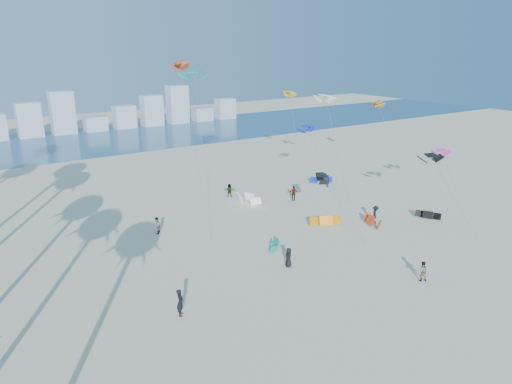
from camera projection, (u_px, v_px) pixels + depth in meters
ground at (362, 335)px, 28.69m from camera, size 220.00×220.00×0.00m
ocean at (70, 143)px, 85.67m from camera, size 220.00×220.00×0.00m
kitesurfer_near at (180, 302)px, 30.58m from camera, size 0.74×0.81×1.86m
kitesurfer_mid at (422, 271)px, 35.17m from camera, size 0.95×0.90×1.55m
kitesurfers_far at (280, 208)px, 48.73m from camera, size 24.51×19.41×1.69m
grounded_kites at (319, 209)px, 49.56m from camera, size 19.81×18.39×1.06m
flying_kites at (302, 107)px, 50.22m from camera, size 30.36×27.04×16.10m
distant_skyline at (49, 120)px, 92.03m from camera, size 85.00×3.00×8.40m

